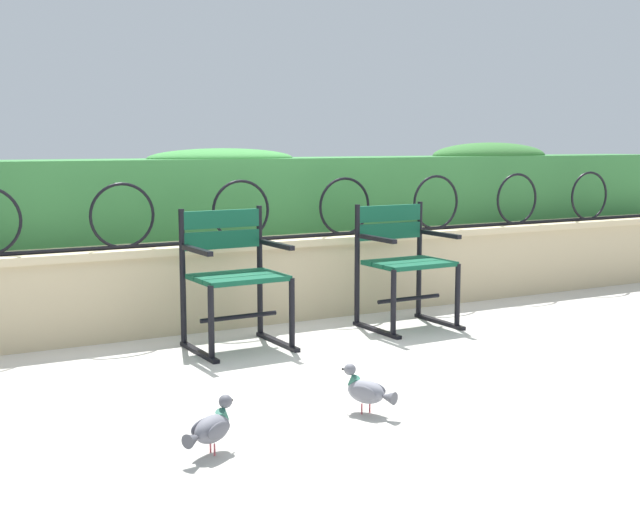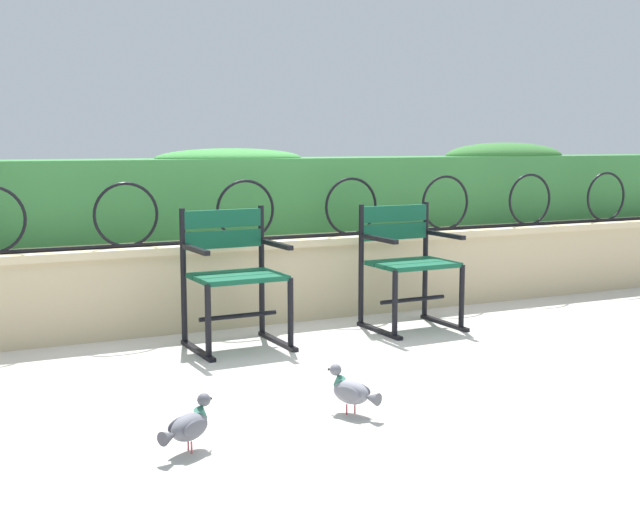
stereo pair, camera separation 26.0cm
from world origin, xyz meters
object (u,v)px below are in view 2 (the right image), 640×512
at_px(park_chair_left, 233,272).
at_px(pigeon_near_chairs, 352,391).
at_px(pigeon_far_side, 189,426).
at_px(park_chair_right, 407,260).

bearing_deg(park_chair_left, pigeon_near_chairs, -88.98).
bearing_deg(park_chair_left, pigeon_far_side, -115.78).
relative_size(pigeon_near_chairs, pigeon_far_side, 1.04).
xyz_separation_m(park_chair_right, pigeon_near_chairs, (-1.21, -1.49, -0.34)).
xyz_separation_m(park_chair_right, pigeon_far_side, (-2.03, -1.63, -0.34)).
height_order(park_chair_right, pigeon_far_side, park_chair_right).
bearing_deg(pigeon_near_chairs, park_chair_left, 91.02).
relative_size(park_chair_right, pigeon_far_side, 3.11).
height_order(park_chair_right, pigeon_near_chairs, park_chair_right).
bearing_deg(pigeon_near_chairs, park_chair_right, 50.91).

